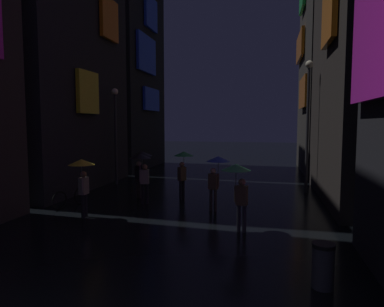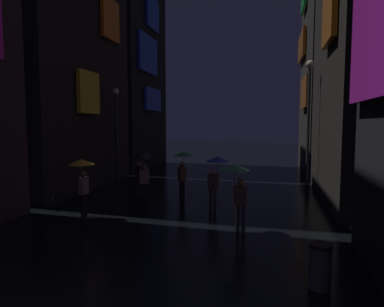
{
  "view_description": "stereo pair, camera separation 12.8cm",
  "coord_description": "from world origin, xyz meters",
  "px_view_note": "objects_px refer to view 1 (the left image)",
  "views": [
    {
      "loc": [
        3.15,
        -2.79,
        3.35
      ],
      "look_at": [
        0.0,
        11.42,
        2.07
      ],
      "focal_mm": 32.0,
      "sensor_mm": 36.0,
      "label": 1
    },
    {
      "loc": [
        3.27,
        -2.76,
        3.35
      ],
      "look_at": [
        0.0,
        11.42,
        2.07
      ],
      "focal_mm": 32.0,
      "sensor_mm": 36.0,
      "label": 2
    }
  ],
  "objects_px": {
    "pedestrian_foreground_left_green": "(238,179)",
    "pedestrian_far_right_black": "(141,161)",
    "pedestrian_foreground_right_yellow": "(82,172)",
    "streetlamp_right_far": "(308,112)",
    "pedestrian_near_crossing_black": "(142,164)",
    "streetlamp_left_far": "(115,124)",
    "trash_bin": "(323,265)",
    "pedestrian_midstreet_left_blue": "(217,168)",
    "pedestrian_midstreet_centre_green": "(183,162)",
    "bicycle_parked_at_storefront": "(71,197)"
  },
  "relations": [
    {
      "from": "pedestrian_midstreet_centre_green",
      "to": "streetlamp_right_far",
      "type": "xyz_separation_m",
      "value": [
        5.48,
        2.59,
        2.21
      ]
    },
    {
      "from": "pedestrian_midstreet_centre_green",
      "to": "pedestrian_midstreet_left_blue",
      "type": "relative_size",
      "value": 1.0
    },
    {
      "from": "pedestrian_midstreet_left_blue",
      "to": "pedestrian_foreground_left_green",
      "type": "bearing_deg",
      "value": -66.84
    },
    {
      "from": "pedestrian_midstreet_left_blue",
      "to": "trash_bin",
      "type": "height_order",
      "value": "pedestrian_midstreet_left_blue"
    },
    {
      "from": "pedestrian_near_crossing_black",
      "to": "streetlamp_right_far",
      "type": "relative_size",
      "value": 0.34
    },
    {
      "from": "streetlamp_right_far",
      "to": "trash_bin",
      "type": "bearing_deg",
      "value": -93.99
    },
    {
      "from": "pedestrian_midstreet_centre_green",
      "to": "pedestrian_foreground_right_yellow",
      "type": "distance_m",
      "value": 4.7
    },
    {
      "from": "pedestrian_foreground_left_green",
      "to": "streetlamp_right_far",
      "type": "xyz_separation_m",
      "value": [
        2.72,
        6.77,
        2.21
      ]
    },
    {
      "from": "pedestrian_far_right_black",
      "to": "streetlamp_right_far",
      "type": "relative_size",
      "value": 0.34
    },
    {
      "from": "pedestrian_far_right_black",
      "to": "pedestrian_foreground_right_yellow",
      "type": "relative_size",
      "value": 1.0
    },
    {
      "from": "pedestrian_midstreet_left_blue",
      "to": "pedestrian_far_right_black",
      "type": "xyz_separation_m",
      "value": [
        -3.63,
        1.55,
        0.0
      ]
    },
    {
      "from": "pedestrian_foreground_left_green",
      "to": "bicycle_parked_at_storefront",
      "type": "xyz_separation_m",
      "value": [
        -6.88,
        1.84,
        -1.28
      ]
    },
    {
      "from": "streetlamp_left_far",
      "to": "trash_bin",
      "type": "relative_size",
      "value": 5.66
    },
    {
      "from": "trash_bin",
      "to": "pedestrian_near_crossing_black",
      "type": "bearing_deg",
      "value": 135.55
    },
    {
      "from": "pedestrian_foreground_left_green",
      "to": "pedestrian_midstreet_left_blue",
      "type": "bearing_deg",
      "value": 113.16
    },
    {
      "from": "pedestrian_near_crossing_black",
      "to": "pedestrian_foreground_left_green",
      "type": "distance_m",
      "value": 5.07
    },
    {
      "from": "pedestrian_foreground_left_green",
      "to": "trash_bin",
      "type": "bearing_deg",
      "value": -58.28
    },
    {
      "from": "pedestrian_foreground_left_green",
      "to": "streetlamp_right_far",
      "type": "height_order",
      "value": "streetlamp_right_far"
    },
    {
      "from": "trash_bin",
      "to": "pedestrian_foreground_right_yellow",
      "type": "bearing_deg",
      "value": 154.35
    },
    {
      "from": "bicycle_parked_at_storefront",
      "to": "trash_bin",
      "type": "height_order",
      "value": "bicycle_parked_at_storefront"
    },
    {
      "from": "pedestrian_midstreet_left_blue",
      "to": "streetlamp_left_far",
      "type": "relative_size",
      "value": 0.4
    },
    {
      "from": "pedestrian_near_crossing_black",
      "to": "streetlamp_right_far",
      "type": "height_order",
      "value": "streetlamp_right_far"
    },
    {
      "from": "pedestrian_midstreet_left_blue",
      "to": "streetlamp_right_far",
      "type": "xyz_separation_m",
      "value": [
        3.72,
        4.42,
        2.21
      ]
    },
    {
      "from": "pedestrian_foreground_right_yellow",
      "to": "pedestrian_near_crossing_black",
      "type": "bearing_deg",
      "value": 63.88
    },
    {
      "from": "pedestrian_foreground_right_yellow",
      "to": "streetlamp_left_far",
      "type": "xyz_separation_m",
      "value": [
        -1.84,
        6.68,
        1.64
      ]
    },
    {
      "from": "pedestrian_far_right_black",
      "to": "bicycle_parked_at_storefront",
      "type": "distance_m",
      "value": 3.3
    },
    {
      "from": "pedestrian_far_right_black",
      "to": "pedestrian_foreground_left_green",
      "type": "relative_size",
      "value": 1.0
    },
    {
      "from": "pedestrian_foreground_right_yellow",
      "to": "streetlamp_left_far",
      "type": "height_order",
      "value": "streetlamp_left_far"
    },
    {
      "from": "pedestrian_far_right_black",
      "to": "pedestrian_near_crossing_black",
      "type": "bearing_deg",
      "value": -68.01
    },
    {
      "from": "pedestrian_near_crossing_black",
      "to": "pedestrian_midstreet_centre_green",
      "type": "bearing_deg",
      "value": 42.95
    },
    {
      "from": "pedestrian_foreground_right_yellow",
      "to": "pedestrian_far_right_black",
      "type": "bearing_deg",
      "value": 77.28
    },
    {
      "from": "pedestrian_midstreet_centre_green",
      "to": "pedestrian_far_right_black",
      "type": "distance_m",
      "value": 1.89
    },
    {
      "from": "trash_bin",
      "to": "pedestrian_midstreet_centre_green",
      "type": "bearing_deg",
      "value": 122.71
    },
    {
      "from": "pedestrian_midstreet_left_blue",
      "to": "streetlamp_right_far",
      "type": "bearing_deg",
      "value": 49.91
    },
    {
      "from": "pedestrian_far_right_black",
      "to": "streetlamp_left_far",
      "type": "distance_m",
      "value": 4.4
    },
    {
      "from": "pedestrian_midstreet_left_blue",
      "to": "pedestrian_foreground_right_yellow",
      "type": "bearing_deg",
      "value": -155.4
    },
    {
      "from": "pedestrian_near_crossing_black",
      "to": "streetlamp_left_far",
      "type": "distance_m",
      "value": 5.43
    },
    {
      "from": "pedestrian_near_crossing_black",
      "to": "pedestrian_far_right_black",
      "type": "relative_size",
      "value": 1.0
    },
    {
      "from": "pedestrian_midstreet_centre_green",
      "to": "streetlamp_left_far",
      "type": "relative_size",
      "value": 0.4
    },
    {
      "from": "streetlamp_left_far",
      "to": "trash_bin",
      "type": "bearing_deg",
      "value": -47.83
    },
    {
      "from": "pedestrian_far_right_black",
      "to": "streetlamp_right_far",
      "type": "xyz_separation_m",
      "value": [
        7.35,
        2.87,
        2.21
      ]
    },
    {
      "from": "pedestrian_foreground_right_yellow",
      "to": "streetlamp_right_far",
      "type": "relative_size",
      "value": 0.34
    },
    {
      "from": "pedestrian_foreground_right_yellow",
      "to": "bicycle_parked_at_storefront",
      "type": "distance_m",
      "value": 2.45
    },
    {
      "from": "pedestrian_midstreet_left_blue",
      "to": "streetlamp_left_far",
      "type": "bearing_deg",
      "value": 143.46
    },
    {
      "from": "bicycle_parked_at_storefront",
      "to": "streetlamp_left_far",
      "type": "xyz_separation_m",
      "value": [
        -0.4,
        5.16,
        2.92
      ]
    },
    {
      "from": "pedestrian_near_crossing_black",
      "to": "streetlamp_left_far",
      "type": "relative_size",
      "value": 0.4
    },
    {
      "from": "streetlamp_right_far",
      "to": "pedestrian_foreground_right_yellow",
      "type": "bearing_deg",
      "value": -141.65
    },
    {
      "from": "pedestrian_foreground_left_green",
      "to": "pedestrian_far_right_black",
      "type": "bearing_deg",
      "value": 139.92
    },
    {
      "from": "pedestrian_near_crossing_black",
      "to": "bicycle_parked_at_storefront",
      "type": "height_order",
      "value": "pedestrian_near_crossing_black"
    },
    {
      "from": "pedestrian_midstreet_left_blue",
      "to": "bicycle_parked_at_storefront",
      "type": "relative_size",
      "value": 1.2
    }
  ]
}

